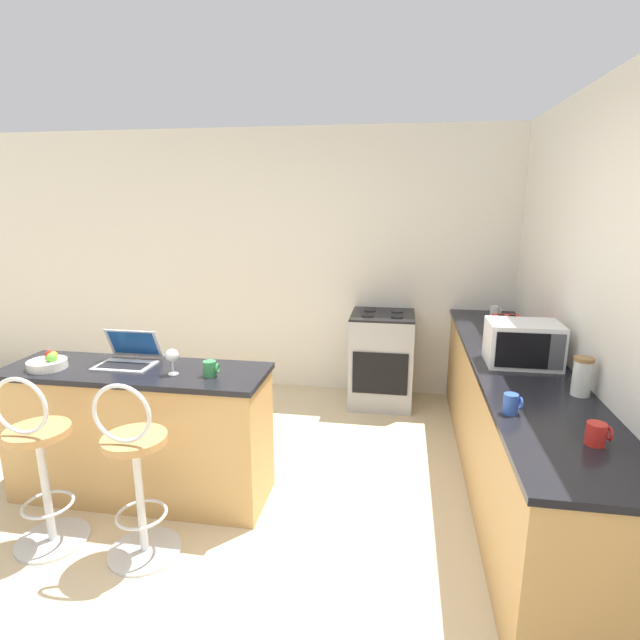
{
  "coord_description": "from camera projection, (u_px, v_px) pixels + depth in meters",
  "views": [
    {
      "loc": [
        0.93,
        -2.2,
        1.93
      ],
      "look_at": [
        0.3,
        1.63,
        0.98
      ],
      "focal_mm": 28.0,
      "sensor_mm": 36.0,
      "label": 1
    }
  ],
  "objects": [
    {
      "name": "ground_plane",
      "position": [
        217.0,
        563.0,
        2.72
      ],
      "size": [
        20.0,
        20.0,
        0.0
      ],
      "primitive_type": "plane",
      "color": "beige"
    },
    {
      "name": "wall_back",
      "position": [
        308.0,
        263.0,
        5.01
      ],
      "size": [
        12.0,
        0.06,
        2.6
      ],
      "color": "silver",
      "rests_on": "ground_plane"
    },
    {
      "name": "breakfast_bar",
      "position": [
        140.0,
        433.0,
        3.26
      ],
      "size": [
        1.69,
        0.54,
        0.88
      ],
      "color": "tan",
      "rests_on": "ground_plane"
    },
    {
      "name": "counter_right",
      "position": [
        513.0,
        424.0,
        3.39
      ],
      "size": [
        0.61,
        3.21,
        0.88
      ],
      "color": "tan",
      "rests_on": "ground_plane"
    },
    {
      "name": "bar_stool_near",
      "position": [
        40.0,
        466.0,
        2.76
      ],
      "size": [
        0.4,
        0.4,
        1.04
      ],
      "color": "silver",
      "rests_on": "ground_plane"
    },
    {
      "name": "bar_stool_far",
      "position": [
        136.0,
        475.0,
        2.67
      ],
      "size": [
        0.4,
        0.4,
        1.04
      ],
      "color": "silver",
      "rests_on": "ground_plane"
    },
    {
      "name": "laptop",
      "position": [
        129.0,
        356.0,
        3.24
      ],
      "size": [
        0.36,
        0.3,
        0.22
      ],
      "color": "#B7BABF",
      "rests_on": "breakfast_bar"
    },
    {
      "name": "microwave",
      "position": [
        523.0,
        344.0,
        3.21
      ],
      "size": [
        0.45,
        0.33,
        0.28
      ],
      "color": "white",
      "rests_on": "counter_right"
    },
    {
      "name": "toaster",
      "position": [
        508.0,
        330.0,
        3.71
      ],
      "size": [
        0.22,
        0.29,
        0.19
      ],
      "color": "red",
      "rests_on": "counter_right"
    },
    {
      "name": "stove_range",
      "position": [
        382.0,
        359.0,
        4.76
      ],
      "size": [
        0.58,
        0.59,
        0.89
      ],
      "color": "#9EA3A8",
      "rests_on": "ground_plane"
    },
    {
      "name": "mug_red",
      "position": [
        597.0,
        434.0,
        2.17
      ],
      "size": [
        0.1,
        0.08,
        0.1
      ],
      "color": "red",
      "rests_on": "counter_right"
    },
    {
      "name": "fruit_bowl",
      "position": [
        48.0,
        363.0,
        3.15
      ],
      "size": [
        0.24,
        0.24,
        0.11
      ],
      "color": "silver",
      "rests_on": "breakfast_bar"
    },
    {
      "name": "mug_green",
      "position": [
        210.0,
        369.0,
        3.01
      ],
      "size": [
        0.1,
        0.08,
        0.09
      ],
      "color": "#338447",
      "rests_on": "breakfast_bar"
    },
    {
      "name": "wine_glass_tall",
      "position": [
        172.0,
        356.0,
        3.03
      ],
      "size": [
        0.08,
        0.08,
        0.16
      ],
      "color": "silver",
      "rests_on": "breakfast_bar"
    },
    {
      "name": "mug_blue",
      "position": [
        511.0,
        404.0,
        2.48
      ],
      "size": [
        0.09,
        0.07,
        0.1
      ],
      "color": "#2D51AD",
      "rests_on": "counter_right"
    },
    {
      "name": "storage_jar",
      "position": [
        582.0,
        376.0,
        2.7
      ],
      "size": [
        0.1,
        0.1,
        0.21
      ],
      "color": "silver",
      "rests_on": "counter_right"
    },
    {
      "name": "mug_white",
      "position": [
        495.0,
        311.0,
        4.53
      ],
      "size": [
        0.09,
        0.08,
        0.1
      ],
      "color": "white",
      "rests_on": "counter_right"
    }
  ]
}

